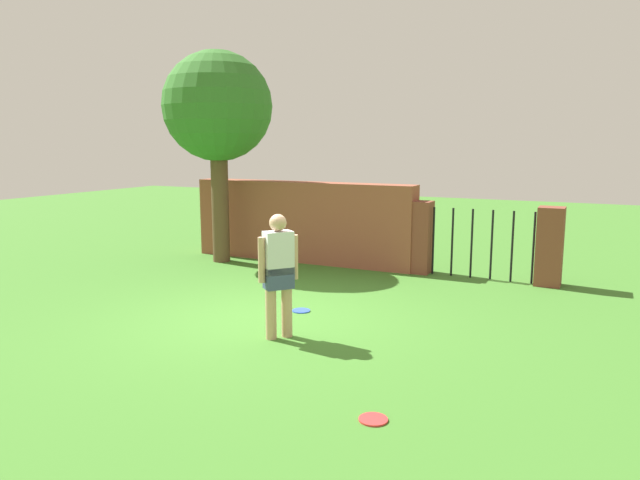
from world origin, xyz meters
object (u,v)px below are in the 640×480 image
object	(u,v)px
person	(278,270)
frisbee_red	(373,419)
tree	(218,109)
frisbee_blue	(301,311)

from	to	relation	value
person	frisbee_red	world-z (taller)	person
person	frisbee_red	bearing A→B (deg)	-91.44
tree	frisbee_blue	world-z (taller)	tree
person	frisbee_red	distance (m)	2.68
person	frisbee_blue	world-z (taller)	person
frisbee_red	frisbee_blue	xyz separation A→B (m)	(-2.24, 2.82, 0.00)
tree	frisbee_blue	bearing A→B (deg)	-38.25
tree	frisbee_blue	distance (m)	5.29
tree	frisbee_red	bearing A→B (deg)	-44.38
frisbee_blue	tree	bearing A→B (deg)	141.75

